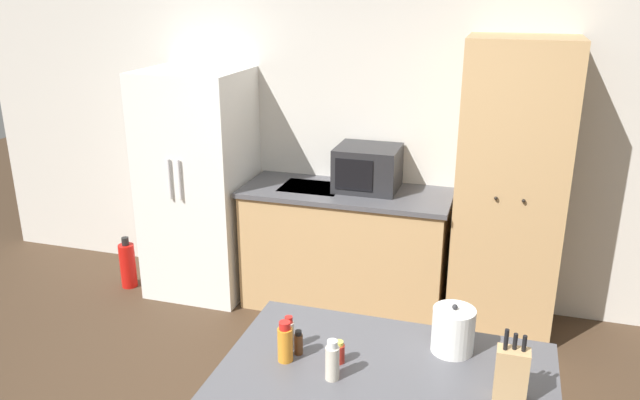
{
  "coord_description": "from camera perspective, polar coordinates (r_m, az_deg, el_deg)",
  "views": [
    {
      "loc": [
        0.77,
        -2.18,
        2.35
      ],
      "look_at": [
        -0.32,
        1.4,
        1.05
      ],
      "focal_mm": 35.0,
      "sensor_mm": 36.0,
      "label": 1
    }
  ],
  "objects": [
    {
      "name": "wall_back",
      "position": [
        4.69,
        7.17,
        6.07
      ],
      "size": [
        7.2,
        0.06,
        2.6
      ],
      "color": "beige",
      "rests_on": "ground_plane"
    },
    {
      "name": "refrigerator",
      "position": [
        4.93,
        -10.98,
        1.44
      ],
      "size": [
        0.76,
        0.71,
        1.76
      ],
      "color": "white",
      "rests_on": "ground_plane"
    },
    {
      "name": "back_counter",
      "position": [
        4.71,
        2.31,
        -4.44
      ],
      "size": [
        1.53,
        0.64,
        0.93
      ],
      "color": "tan",
      "rests_on": "ground_plane"
    },
    {
      "name": "pantry_cabinet",
      "position": [
        4.4,
        16.97,
        0.72
      ],
      "size": [
        0.7,
        0.59,
        2.04
      ],
      "color": "tan",
      "rests_on": "ground_plane"
    },
    {
      "name": "microwave",
      "position": [
        4.54,
        4.38,
        2.94
      ],
      "size": [
        0.45,
        0.4,
        0.32
      ],
      "color": "#232326",
      "rests_on": "back_counter"
    },
    {
      "name": "knife_block",
      "position": [
        2.48,
        17.1,
        -14.94
      ],
      "size": [
        0.12,
        0.07,
        0.29
      ],
      "color": "tan",
      "rests_on": "kitchen_island"
    },
    {
      "name": "spice_bottle_tall_dark",
      "position": [
        2.66,
        -1.99,
        -12.94
      ],
      "size": [
        0.04,
        0.04,
        0.11
      ],
      "color": "#563319",
      "rests_on": "kitchen_island"
    },
    {
      "name": "spice_bottle_short_red",
      "position": [
        2.61,
        -3.21,
        -12.89
      ],
      "size": [
        0.06,
        0.06,
        0.18
      ],
      "color": "orange",
      "rests_on": "kitchen_island"
    },
    {
      "name": "spice_bottle_amber_oil",
      "position": [
        2.61,
        1.73,
        -13.77
      ],
      "size": [
        0.05,
        0.05,
        0.1
      ],
      "color": "#B2281E",
      "rests_on": "kitchen_island"
    },
    {
      "name": "spice_bottle_green_herb",
      "position": [
        2.5,
        1.13,
        -14.52
      ],
      "size": [
        0.06,
        0.06,
        0.17
      ],
      "color": "beige",
      "rests_on": "kitchen_island"
    },
    {
      "name": "spice_bottle_pale_salt",
      "position": [
        2.69,
        -2.86,
        -12.12
      ],
      "size": [
        0.04,
        0.04,
        0.15
      ],
      "color": "beige",
      "rests_on": "kitchen_island"
    },
    {
      "name": "kettle",
      "position": [
        2.72,
        12.08,
        -11.55
      ],
      "size": [
        0.18,
        0.18,
        0.22
      ],
      "color": "white",
      "rests_on": "kitchen_island"
    },
    {
      "name": "fire_extinguisher",
      "position": [
        5.33,
        -17.17,
        -5.68
      ],
      "size": [
        0.13,
        0.13,
        0.43
      ],
      "color": "red",
      "rests_on": "ground_plane"
    }
  ]
}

